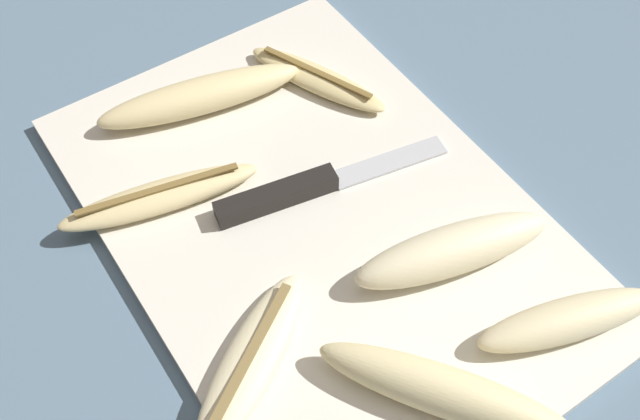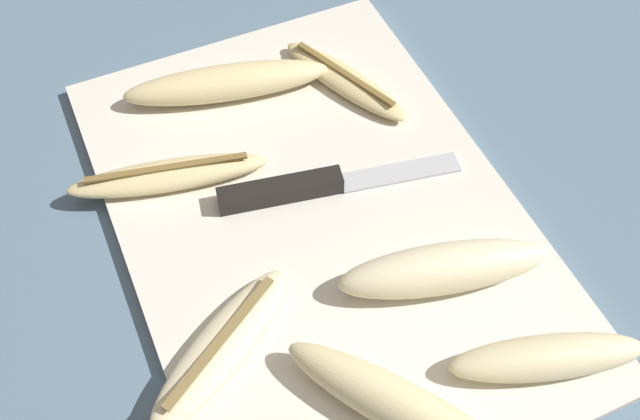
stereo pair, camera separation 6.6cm
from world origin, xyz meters
TOP-DOWN VIEW (x-y plane):
  - ground_plane at (0.00, 0.00)m, footprint 4.00×4.00m
  - cutting_board at (0.00, 0.00)m, footprint 0.50×0.34m
  - knife at (-0.03, -0.01)m, footprint 0.06×0.23m
  - banana_ripe_center at (-0.18, -0.02)m, footprint 0.08×0.21m
  - banana_soft_right at (0.19, -0.02)m, footprint 0.18×0.15m
  - banana_cream_curved at (0.20, 0.10)m, footprint 0.08×0.16m
  - banana_bright_far at (0.10, 0.06)m, footprint 0.08×0.18m
  - banana_pale_long at (0.09, -0.12)m, footprint 0.12×0.16m
  - banana_mellow_near at (-0.09, -0.11)m, footprint 0.07×0.19m
  - banana_spotted_left at (-0.14, 0.09)m, footprint 0.16×0.09m

SIDE VIEW (x-z plane):
  - ground_plane at x=0.00m, z-range 0.00..0.00m
  - cutting_board at x=0.00m, z-range 0.00..0.01m
  - knife at x=-0.03m, z-range 0.01..0.03m
  - banana_spotted_left at x=-0.14m, z-range 0.01..0.03m
  - banana_mellow_near at x=-0.09m, z-range 0.01..0.03m
  - banana_pale_long at x=0.09m, z-range 0.01..0.03m
  - banana_cream_curved at x=0.20m, z-range 0.01..0.04m
  - banana_ripe_center at x=-0.18m, z-range 0.01..0.04m
  - banana_soft_right at x=0.19m, z-range 0.01..0.05m
  - banana_bright_far at x=0.10m, z-range 0.01..0.05m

